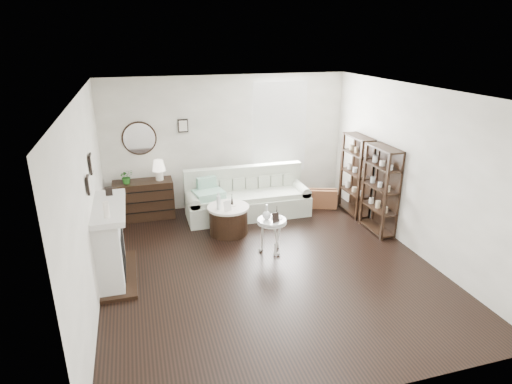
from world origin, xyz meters
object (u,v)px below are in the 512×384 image
object	(u,v)px
sofa	(247,200)
drum_table	(229,220)
pedestal_table	(272,222)
dresser	(144,200)

from	to	relation	value
sofa	drum_table	size ratio (longest dim) A/B	3.20
drum_table	sofa	bearing A→B (deg)	54.17
sofa	drum_table	bearing A→B (deg)	-125.83
sofa	pedestal_table	xyz separation A→B (m)	(-0.01, -1.65, 0.22)
drum_table	pedestal_table	bearing A→B (deg)	-58.84
sofa	dresser	xyz separation A→B (m)	(-1.99, 0.39, 0.07)
dresser	pedestal_table	size ratio (longest dim) A/B	1.95
sofa	pedestal_table	size ratio (longest dim) A/B	4.16
drum_table	pedestal_table	world-z (taller)	pedestal_table
dresser	drum_table	distance (m)	1.85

